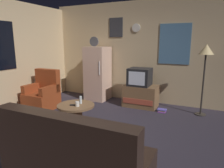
% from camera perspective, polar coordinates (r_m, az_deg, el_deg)
% --- Properties ---
extents(ground_plane, '(12.00, 12.00, 0.00)m').
position_cam_1_polar(ground_plane, '(3.81, -5.02, -13.78)').
color(ground_plane, '#2D2833').
extents(wall_with_art, '(5.20, 0.12, 2.70)m').
position_cam_1_polar(wall_with_art, '(5.69, 7.44, 8.83)').
color(wall_with_art, '#D1B284').
rests_on(wall_with_art, ground_plane).
extents(fridge, '(0.60, 0.62, 1.77)m').
position_cam_1_polar(fridge, '(5.80, -4.06, 3.00)').
color(fridge, beige).
rests_on(fridge, ground_plane).
extents(tv_stand, '(0.84, 0.53, 0.55)m').
position_cam_1_polar(tv_stand, '(5.27, 8.04, -3.35)').
color(tv_stand, brown).
rests_on(tv_stand, ground_plane).
extents(crt_tv, '(0.54, 0.51, 0.44)m').
position_cam_1_polar(crt_tv, '(5.17, 7.78, 1.99)').
color(crt_tv, black).
rests_on(crt_tv, tv_stand).
extents(standing_lamp, '(0.32, 0.32, 1.59)m').
position_cam_1_polar(standing_lamp, '(4.86, 24.82, 7.39)').
color(standing_lamp, '#332D28').
rests_on(standing_lamp, ground_plane).
extents(coffee_table, '(0.72, 0.72, 0.45)m').
position_cam_1_polar(coffee_table, '(4.09, -10.01, -8.68)').
color(coffee_table, brown).
rests_on(coffee_table, ground_plane).
extents(wine_glass, '(0.05, 0.05, 0.15)m').
position_cam_1_polar(wine_glass, '(4.05, -8.80, -4.41)').
color(wine_glass, silver).
rests_on(wine_glass, coffee_table).
extents(mug_ceramic_white, '(0.08, 0.08, 0.09)m').
position_cam_1_polar(mug_ceramic_white, '(3.90, -9.70, -5.55)').
color(mug_ceramic_white, silver).
rests_on(mug_ceramic_white, coffee_table).
extents(remote_control, '(0.16, 0.09, 0.02)m').
position_cam_1_polar(remote_control, '(3.96, -10.67, -5.81)').
color(remote_control, black).
rests_on(remote_control, coffee_table).
extents(armchair, '(0.68, 0.68, 0.96)m').
position_cam_1_polar(armchair, '(5.36, -18.82, -2.89)').
color(armchair, maroon).
rests_on(armchair, ground_plane).
extents(couch, '(1.70, 0.80, 0.92)m').
position_cam_1_polar(couch, '(2.55, -10.29, -19.87)').
color(couch, black).
rests_on(couch, ground_plane).
extents(book_stack, '(0.21, 0.17, 0.07)m').
position_cam_1_polar(book_stack, '(5.02, 13.85, -7.21)').
color(book_stack, purple).
rests_on(book_stack, ground_plane).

